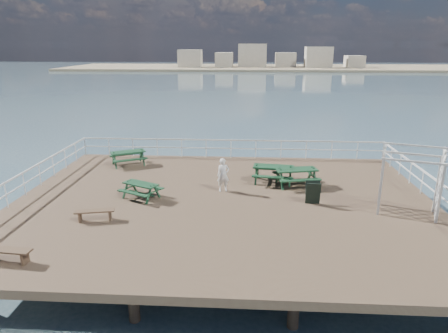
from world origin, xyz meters
TOP-DOWN VIEW (x-y plane):
  - ground at (0.00, 0.00)m, footprint 18.00×14.00m
  - sea_backdrop at (12.54, 134.07)m, footprint 300.00×300.00m
  - railing at (-0.07, 2.57)m, footprint 17.77×13.76m
  - picnic_table_a at (-5.63, 4.92)m, footprint 2.32×2.17m
  - picnic_table_b at (2.27, 2.45)m, footprint 2.13×1.80m
  - picnic_table_c at (3.32, 2.09)m, footprint 2.22×1.94m
  - picnic_table_d at (-3.62, 0.03)m, footprint 1.99×1.85m
  - flat_bench_near at (-4.77, -2.40)m, footprint 1.52×0.66m
  - flat_bench_far at (-6.33, -5.57)m, footprint 1.59×0.50m
  - trellis_arbor at (7.34, -0.95)m, footprint 2.52×1.85m
  - sandwich_board at (3.77, -0.16)m, footprint 0.61×0.46m
  - person at (-0.09, 1.13)m, footprint 0.64×0.50m

SIDE VIEW (x-z plane):
  - sea_backdrop at x=12.54m, z-range -5.11..4.09m
  - ground at x=0.00m, z-range -0.30..0.00m
  - flat_bench_near at x=-4.77m, z-range 0.11..0.53m
  - flat_bench_far at x=-6.33m, z-range 0.11..0.56m
  - sandwich_board at x=3.77m, z-range -0.01..0.97m
  - picnic_table_d at x=-3.62m, z-range 0.11..0.88m
  - picnic_table_a at x=-5.63m, z-range 0.13..1.02m
  - picnic_table_c at x=3.32m, z-range 0.13..1.07m
  - picnic_table_b at x=2.27m, z-range 0.13..1.08m
  - person at x=-0.09m, z-range 0.00..1.54m
  - railing at x=-0.07m, z-range 0.32..1.42m
  - trellis_arbor at x=7.34m, z-range -0.16..2.65m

